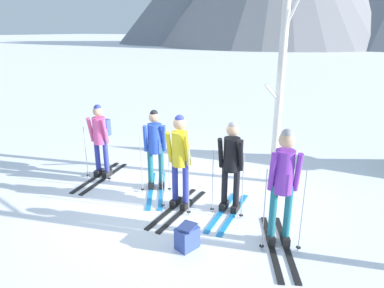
{
  "coord_description": "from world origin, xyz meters",
  "views": [
    {
      "loc": [
        3.03,
        -5.06,
        3.12
      ],
      "look_at": [
        0.12,
        0.43,
        1.05
      ],
      "focal_mm": 32.13,
      "sensor_mm": 36.0,
      "label": 1
    }
  ],
  "objects_px": {
    "skier_in_blue": "(155,147)",
    "skier_in_black": "(232,162)",
    "skier_in_pink": "(100,137)",
    "backpack_on_snow_front": "(187,237)",
    "birch_tree_tall": "(280,93)",
    "skier_in_purple": "(283,183)",
    "skier_in_yellow": "(180,158)"
  },
  "relations": [
    {
      "from": "skier_in_pink",
      "to": "skier_in_yellow",
      "type": "relative_size",
      "value": 1.01
    },
    {
      "from": "skier_in_blue",
      "to": "backpack_on_snow_front",
      "type": "height_order",
      "value": "skier_in_blue"
    },
    {
      "from": "skier_in_pink",
      "to": "backpack_on_snow_front",
      "type": "xyz_separation_m",
      "value": [
        2.95,
        -1.47,
        -0.72
      ]
    },
    {
      "from": "skier_in_blue",
      "to": "backpack_on_snow_front",
      "type": "distance_m",
      "value": 2.27
    },
    {
      "from": "skier_in_blue",
      "to": "skier_in_yellow",
      "type": "height_order",
      "value": "skier_in_yellow"
    },
    {
      "from": "birch_tree_tall",
      "to": "skier_in_pink",
      "type": "bearing_deg",
      "value": -156.65
    },
    {
      "from": "skier_in_blue",
      "to": "backpack_on_snow_front",
      "type": "xyz_separation_m",
      "value": [
        1.55,
        -1.5,
        -0.71
      ]
    },
    {
      "from": "skier_in_blue",
      "to": "skier_in_purple",
      "type": "height_order",
      "value": "skier_in_purple"
    },
    {
      "from": "skier_in_yellow",
      "to": "backpack_on_snow_front",
      "type": "bearing_deg",
      "value": -55.37
    },
    {
      "from": "skier_in_black",
      "to": "backpack_on_snow_front",
      "type": "distance_m",
      "value": 1.56
    },
    {
      "from": "skier_in_yellow",
      "to": "skier_in_black",
      "type": "distance_m",
      "value": 0.91
    },
    {
      "from": "skier_in_black",
      "to": "skier_in_purple",
      "type": "distance_m",
      "value": 1.21
    },
    {
      "from": "skier_in_yellow",
      "to": "birch_tree_tall",
      "type": "bearing_deg",
      "value": 58.13
    },
    {
      "from": "skier_in_yellow",
      "to": "skier_in_purple",
      "type": "distance_m",
      "value": 1.91
    },
    {
      "from": "skier_in_yellow",
      "to": "skier_in_black",
      "type": "bearing_deg",
      "value": 21.42
    },
    {
      "from": "skier_in_blue",
      "to": "skier_in_purple",
      "type": "distance_m",
      "value": 2.83
    },
    {
      "from": "skier_in_blue",
      "to": "backpack_on_snow_front",
      "type": "relative_size",
      "value": 4.36
    },
    {
      "from": "skier_in_yellow",
      "to": "skier_in_purple",
      "type": "height_order",
      "value": "skier_in_purple"
    },
    {
      "from": "skier_in_blue",
      "to": "birch_tree_tall",
      "type": "height_order",
      "value": "birch_tree_tall"
    },
    {
      "from": "skier_in_blue",
      "to": "skier_in_black",
      "type": "relative_size",
      "value": 0.99
    },
    {
      "from": "skier_in_yellow",
      "to": "birch_tree_tall",
      "type": "relative_size",
      "value": 0.46
    },
    {
      "from": "skier_in_black",
      "to": "skier_in_purple",
      "type": "xyz_separation_m",
      "value": [
        1.04,
        -0.61,
        0.08
      ]
    },
    {
      "from": "skier_in_blue",
      "to": "skier_in_yellow",
      "type": "relative_size",
      "value": 0.94
    },
    {
      "from": "skier_in_black",
      "to": "backpack_on_snow_front",
      "type": "relative_size",
      "value": 4.39
    },
    {
      "from": "skier_in_purple",
      "to": "skier_in_yellow",
      "type": "bearing_deg",
      "value": 171.52
    },
    {
      "from": "skier_in_purple",
      "to": "backpack_on_snow_front",
      "type": "relative_size",
      "value": 4.81
    },
    {
      "from": "skier_in_pink",
      "to": "skier_in_blue",
      "type": "relative_size",
      "value": 1.08
    },
    {
      "from": "skier_in_blue",
      "to": "skier_in_black",
      "type": "height_order",
      "value": "skier_in_black"
    },
    {
      "from": "skier_in_pink",
      "to": "birch_tree_tall",
      "type": "distance_m",
      "value": 3.88
    },
    {
      "from": "skier_in_pink",
      "to": "skier_in_black",
      "type": "xyz_separation_m",
      "value": [
        3.09,
        -0.11,
        0.03
      ]
    },
    {
      "from": "skier_in_blue",
      "to": "birch_tree_tall",
      "type": "relative_size",
      "value": 0.44
    },
    {
      "from": "skier_in_pink",
      "to": "skier_in_black",
      "type": "bearing_deg",
      "value": -2.04
    }
  ]
}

